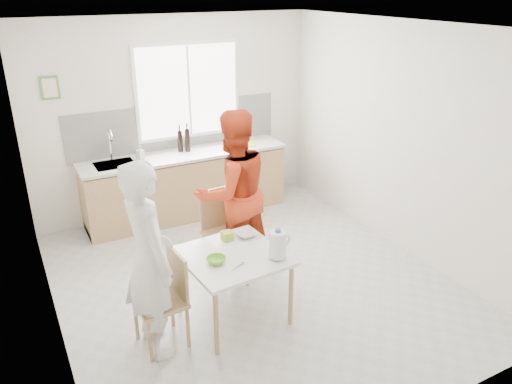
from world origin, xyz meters
TOP-DOWN VIEW (x-y plane):
  - ground at (0.00, 0.00)m, footprint 4.50×4.50m
  - room_shell at (0.00, 0.00)m, footprint 4.50×4.50m
  - window at (0.20, 2.23)m, footprint 1.50×0.06m
  - backsplash at (0.00, 2.24)m, footprint 3.00×0.02m
  - picture_frame at (-1.55, 2.23)m, footprint 0.22×0.03m
  - kitchen_counter at (-0.00, 1.95)m, footprint 2.84×0.64m
  - dining_table at (-0.45, -0.48)m, footprint 0.97×0.97m
  - chair_left at (-1.13, -0.53)m, footprint 0.44×0.44m
  - chair_far at (-0.16, 0.36)m, footprint 0.48×0.48m
  - person_white at (-1.25, -0.54)m, footprint 0.48×0.68m
  - person_red at (-0.04, 0.36)m, footprint 0.96×0.77m
  - bowl_green at (-0.64, -0.55)m, footprint 0.19×0.19m
  - bowl_white at (-0.17, -0.21)m, footprint 0.23×0.23m
  - milk_jug at (-0.10, -0.74)m, footprint 0.22×0.16m
  - green_box at (-0.37, -0.20)m, footprint 0.11×0.11m
  - spoon at (-0.51, -0.71)m, footprint 0.15×0.08m
  - cutting_board at (0.87, 1.92)m, footprint 0.42×0.37m
  - wine_bottle_a at (0.07, 2.01)m, footprint 0.07×0.07m
  - wine_bottle_b at (-0.03, 2.05)m, footprint 0.07×0.07m
  - jar_amber at (0.07, 2.06)m, footprint 0.06×0.06m
  - soap_bottle at (-0.60, 2.00)m, footprint 0.11×0.11m

SIDE VIEW (x-z plane):
  - ground at x=0.00m, z-range 0.00..0.00m
  - kitchen_counter at x=0.00m, z-range -0.27..1.10m
  - chair_left at x=-1.13m, z-range 0.05..0.94m
  - chair_far at x=-0.16m, z-range 0.05..1.02m
  - dining_table at x=-0.45m, z-range 0.28..0.98m
  - spoon at x=-0.51m, z-range 0.70..0.72m
  - bowl_white at x=-0.17m, z-range 0.70..0.75m
  - bowl_green at x=-0.64m, z-range 0.70..0.76m
  - green_box at x=-0.37m, z-range 0.70..0.79m
  - milk_jug at x=-0.10m, z-range 0.71..0.99m
  - person_white at x=-1.25m, z-range 0.00..1.80m
  - cutting_board at x=0.87m, z-range 0.92..0.93m
  - person_red at x=-0.04m, z-range 0.00..1.86m
  - jar_amber at x=0.07m, z-range 0.92..1.08m
  - soap_bottle at x=-0.60m, z-range 0.92..1.10m
  - wine_bottle_b at x=-0.03m, z-range 0.92..1.22m
  - wine_bottle_a at x=0.07m, z-range 0.92..1.24m
  - backsplash at x=0.00m, z-range 0.90..1.55m
  - room_shell at x=0.00m, z-range -0.61..3.89m
  - window at x=0.20m, z-range 1.05..2.35m
  - picture_frame at x=-1.55m, z-range 1.76..2.04m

